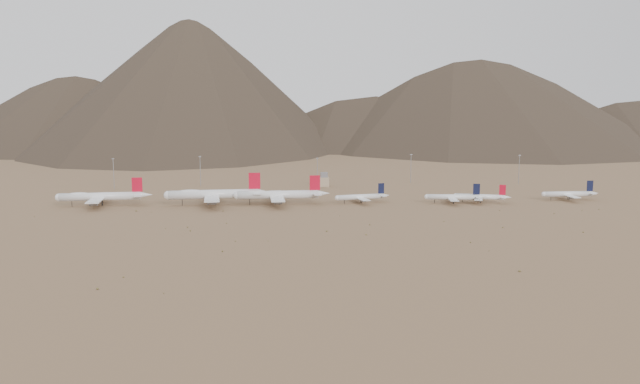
{
  "coord_description": "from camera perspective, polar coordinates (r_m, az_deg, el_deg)",
  "views": [
    {
      "loc": [
        -9.03,
        -407.08,
        70.23
      ],
      "look_at": [
        20.45,
        30.0,
        8.01
      ],
      "focal_mm": 35.0,
      "sensor_mm": 36.0,
      "label": 1
    }
  ],
  "objects": [
    {
      "name": "mast_far_east",
      "position": [
        575.64,
        17.74,
        2.11
      ],
      "size": [
        2.0,
        0.6,
        25.7
      ],
      "color": "gray",
      "rests_on": "ground"
    },
    {
      "name": "mast_centre",
      "position": [
        518.56,
        -0.25,
        1.88
      ],
      "size": [
        2.0,
        0.6,
        25.7
      ],
      "color": "gray",
      "rests_on": "ground"
    },
    {
      "name": "ground",
      "position": [
        413.2,
        -2.55,
        -1.71
      ],
      "size": [
        3000.0,
        3000.0,
        0.0
      ],
      "primitive_type": "plane",
      "color": "#99734F",
      "rests_on": "ground"
    },
    {
      "name": "desert_scrub",
      "position": [
        340.77,
        1.07,
        -3.76
      ],
      "size": [
        386.66,
        183.65,
        0.82
      ],
      "color": "olive",
      "rests_on": "ground"
    },
    {
      "name": "widebody_west",
      "position": [
        456.68,
        -19.41,
        -0.38
      ],
      "size": [
        65.01,
        50.27,
        19.33
      ],
      "rotation": [
        0.0,
        0.0,
        0.09
      ],
      "color": "white",
      "rests_on": "ground"
    },
    {
      "name": "mast_east",
      "position": [
        562.14,
        8.31,
        2.28
      ],
      "size": [
        2.0,
        0.6,
        25.7
      ],
      "color": "gray",
      "rests_on": "ground"
    },
    {
      "name": "narrowbody_c",
      "position": [
        459.58,
        14.52,
        -0.42
      ],
      "size": [
        39.08,
        29.13,
        13.41
      ],
      "rotation": [
        0.0,
        0.0,
        -0.33
      ],
      "color": "white",
      "rests_on": "ground"
    },
    {
      "name": "widebody_east",
      "position": [
        437.72,
        -3.82,
        -0.24
      ],
      "size": [
        68.08,
        52.34,
        20.21
      ],
      "rotation": [
        0.0,
        0.0,
        0.05
      ],
      "color": "white",
      "rests_on": "ground"
    },
    {
      "name": "widebody_centre",
      "position": [
        441.08,
        -9.65,
        -0.19
      ],
      "size": [
        74.34,
        57.51,
        22.1
      ],
      "rotation": [
        0.0,
        0.0,
        0.1
      ],
      "color": "white",
      "rests_on": "ground"
    },
    {
      "name": "mountain_ridge",
      "position": [
        1309.55,
        -3.53,
        11.56
      ],
      "size": [
        4400.0,
        1000.0,
        300.0
      ],
      "color": "#463A2A",
      "rests_on": "ground"
    },
    {
      "name": "narrowbody_d",
      "position": [
        491.57,
        21.83,
        -0.17
      ],
      "size": [
        43.54,
        31.13,
        14.36
      ],
      "rotation": [
        0.0,
        0.0,
        0.03
      ],
      "color": "white",
      "rests_on": "ground"
    },
    {
      "name": "narrowbody_b",
      "position": [
        451.4,
        12.17,
        -0.45
      ],
      "size": [
        43.18,
        31.31,
        14.29
      ],
      "rotation": [
        0.0,
        0.0,
        -0.12
      ],
      "color": "white",
      "rests_on": "ground"
    },
    {
      "name": "mast_west",
      "position": [
        545.75,
        -10.89,
        2.05
      ],
      "size": [
        2.0,
        0.6,
        25.7
      ],
      "color": "gray",
      "rests_on": "ground"
    },
    {
      "name": "narrowbody_a",
      "position": [
        444.7,
        3.84,
        -0.44
      ],
      "size": [
        40.8,
        29.99,
        13.67
      ],
      "rotation": [
        0.0,
        0.0,
        0.22
      ],
      "color": "white",
      "rests_on": "ground"
    },
    {
      "name": "mast_far_west",
      "position": [
        542.13,
        -18.35,
        1.74
      ],
      "size": [
        2.0,
        0.6,
        25.7
      ],
      "color": "gray",
      "rests_on": "ground"
    },
    {
      "name": "control_tower",
      "position": [
        532.5,
        0.37,
        1.08
      ],
      "size": [
        8.0,
        8.0,
        12.0
      ],
      "color": "tan",
      "rests_on": "ground"
    }
  ]
}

